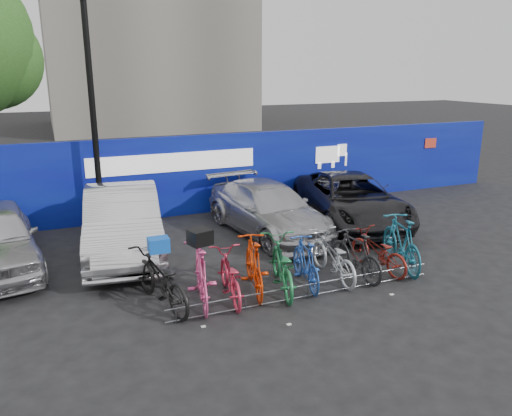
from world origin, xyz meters
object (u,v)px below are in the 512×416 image
car_2 (268,209)px  bike_4 (281,265)px  lamppost (93,110)px  car_1 (123,222)px  bike_9 (401,243)px  bike_1 (201,274)px  bike_6 (333,257)px  bike_7 (356,254)px  bike_8 (378,251)px  car_3 (351,200)px  bike_2 (230,276)px  bike_rack (308,290)px  bike_3 (254,265)px  bike_5 (306,262)px  bike_0 (160,279)px

car_2 → bike_4: bearing=-116.4°
lamppost → car_1: lamppost is taller
car_1 → bike_9: (5.53, -3.32, -0.19)m
bike_1 → bike_9: bearing=-169.6°
bike_6 → bike_7: bike_7 is taller
car_2 → bike_8: size_ratio=2.71×
bike_6 → car_3: bearing=-125.6°
bike_2 → bike_7: (2.82, -0.04, 0.04)m
bike_rack → car_3: size_ratio=1.12×
car_2 → bike_1: (-2.86, -3.35, -0.09)m
bike_6 → bike_9: size_ratio=0.94×
lamppost → car_2: bearing=-26.5°
bike_3 → bike_4: 0.55m
car_3 → bike_7: car_3 is taller
bike_6 → bike_8: (1.12, -0.02, -0.04)m
lamppost → bike_2: size_ratio=3.45×
bike_5 → bike_7: bearing=-170.7°
car_3 → bike_2: 5.89m
bike_3 → bike_6: 1.78m
bike_7 → bike_9: size_ratio=0.86×
car_2 → bike_1: size_ratio=2.37×
bike_0 → bike_6: bearing=165.1°
car_3 → bike_5: 4.66m
bike_rack → bike_7: size_ratio=3.30×
lamppost → bike_7: size_ratio=3.60×
bike_7 → bike_8: bike_7 is taller
car_2 → bike_0: bearing=-144.9°
car_3 → bike_4: bearing=-125.8°
bike_rack → bike_8: bike_8 is taller
lamppost → bike_7: (4.62, -5.47, -2.76)m
bike_4 → bike_9: bearing=-164.6°
bike_0 → bike_5: bearing=162.7°
bike_7 → car_3: bearing=-125.9°
bike_4 → bike_9: (2.94, 0.03, 0.07)m
bike_3 → bike_5: bearing=-174.7°
car_3 → bike_6: size_ratio=2.70×
bike_2 → bike_4: bearing=-173.5°
bike_4 → bike_8: bearing=-163.1°
car_1 → bike_4: (2.59, -3.35, -0.26)m
bike_4 → bike_5: (0.55, 0.00, -0.03)m
bike_3 → bike_8: 2.90m
bike_0 → bike_9: size_ratio=1.05×
car_3 → bike_5: size_ratio=3.00×
lamppost → car_1: size_ratio=1.27×
car_2 → bike_8: (1.14, -3.32, -0.22)m
bike_5 → bike_rack: bearing=77.4°
bike_9 → bike_6: bearing=11.6°
car_3 → bike_9: size_ratio=2.53×
bike_1 → bike_8: bike_1 is taller
bike_rack → bike_0: size_ratio=2.70×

